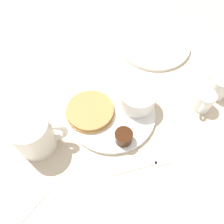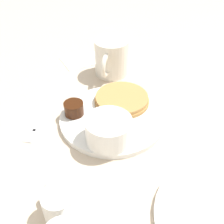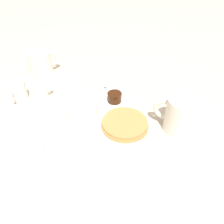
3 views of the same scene
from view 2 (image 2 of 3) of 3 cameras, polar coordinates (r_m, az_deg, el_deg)
name	(u,v)px [view 2 (image 2 of 3)]	position (r m, az deg, el deg)	size (l,w,h in m)	color
ground_plane	(112,120)	(0.67, 0.04, -1.60)	(4.00, 4.00, 0.00)	#C6B299
plate	(112,118)	(0.66, 0.04, -1.21)	(0.25, 0.25, 0.01)	white
pancake_stack	(122,99)	(0.70, 2.00, 2.63)	(0.14, 0.14, 0.02)	#B78447
bowl	(109,129)	(0.58, -0.70, -3.53)	(0.10, 0.10, 0.05)	white
syrup_cup	(74,108)	(0.66, -7.76, 0.71)	(0.05, 0.05, 0.03)	#38190A
butter_ramekin	(101,138)	(0.58, -2.22, -5.22)	(0.05, 0.05, 0.04)	white
coffee_mug	(111,58)	(0.81, -0.16, 10.97)	(0.11, 0.12, 0.10)	silver
creamer_pitcher_near	(58,205)	(0.49, -10.83, -18.11)	(0.05, 0.08, 0.06)	white
fork	(37,125)	(0.67, -14.95, -2.52)	(0.10, 0.13, 0.00)	silver
napkin	(82,60)	(0.91, -6.19, 10.50)	(0.12, 0.09, 0.00)	white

